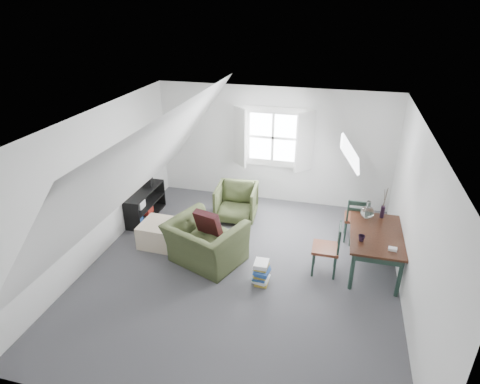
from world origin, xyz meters
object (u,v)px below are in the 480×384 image
(armchair_far, at_px, (236,218))
(dining_table, at_px, (376,238))
(magazine_stack, at_px, (261,273))
(ottoman, at_px, (160,233))
(dining_chair_far, at_px, (356,218))
(armchair_near, at_px, (206,261))
(dining_chair_near, at_px, (328,248))
(media_shelf, at_px, (143,206))

(armchair_far, height_order, dining_table, dining_table)
(magazine_stack, bearing_deg, ottoman, 162.26)
(dining_table, bearing_deg, armchair_far, 162.65)
(dining_chair_far, bearing_deg, armchair_near, 35.94)
(armchair_far, distance_m, dining_chair_near, 2.37)
(dining_chair_far, bearing_deg, dining_chair_near, 75.80)
(dining_chair_near, xyz_separation_m, magazine_stack, (-0.97, -0.54, -0.28))
(dining_chair_far, relative_size, dining_chair_near, 0.98)
(dining_table, bearing_deg, magazine_stack, -149.36)
(dining_table, bearing_deg, dining_chair_far, 113.96)
(dining_table, relative_size, dining_chair_near, 1.54)
(media_shelf, bearing_deg, dining_table, -12.67)
(armchair_near, bearing_deg, armchair_far, -72.67)
(armchair_near, distance_m, dining_chair_near, 2.07)
(armchair_far, distance_m, dining_chair_far, 2.39)
(dining_table, xyz_separation_m, media_shelf, (-4.46, 0.63, -0.33))
(magazine_stack, bearing_deg, dining_chair_near, 28.99)
(dining_chair_far, bearing_deg, magazine_stack, 56.92)
(armchair_far, relative_size, ottoman, 1.26)
(armchair_near, distance_m, dining_table, 2.84)
(dining_table, xyz_separation_m, dining_chair_near, (-0.73, -0.28, -0.13))
(dining_table, height_order, media_shelf, dining_table)
(dining_chair_far, relative_size, magazine_stack, 2.35)
(ottoman, xyz_separation_m, dining_table, (3.73, 0.17, 0.39))
(armchair_far, distance_m, magazine_stack, 2.11)
(armchair_far, bearing_deg, dining_chair_far, -9.70)
(dining_chair_near, distance_m, magazine_stack, 1.15)
(dining_table, xyz_separation_m, dining_chair_far, (-0.29, 0.84, -0.14))
(armchair_near, distance_m, media_shelf, 2.08)
(magazine_stack, bearing_deg, armchair_far, 115.73)
(armchair_far, distance_m, ottoman, 1.69)
(dining_chair_near, bearing_deg, armchair_far, -115.42)
(armchair_near, bearing_deg, magazine_stack, -176.08)
(armchair_near, bearing_deg, dining_chair_far, -129.79)
(ottoman, bearing_deg, armchair_near, -17.80)
(dining_table, height_order, magazine_stack, dining_table)
(armchair_near, relative_size, dining_chair_far, 1.32)
(armchair_near, distance_m, magazine_stack, 1.10)
(armchair_near, xyz_separation_m, dining_chair_far, (2.45, 1.33, 0.46))
(armchair_near, height_order, media_shelf, media_shelf)
(dining_chair_near, height_order, media_shelf, dining_chair_near)
(dining_chair_near, xyz_separation_m, media_shelf, (-3.73, 0.91, -0.20))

